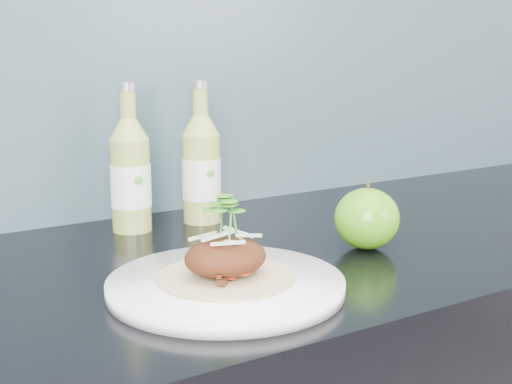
% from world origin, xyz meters
% --- Properties ---
extents(subway_backsplash, '(4.00, 0.02, 0.70)m').
position_xyz_m(subway_backsplash, '(0.00, 1.99, 1.25)').
color(subway_backsplash, '#6891A4').
rests_on(subway_backsplash, kitchen_counter).
extents(dinner_plate, '(0.37, 0.37, 0.02)m').
position_xyz_m(dinner_plate, '(-0.09, 1.57, 0.91)').
color(dinner_plate, white).
rests_on(dinner_plate, kitchen_counter).
extents(pork_taco, '(0.16, 0.16, 0.10)m').
position_xyz_m(pork_taco, '(-0.09, 1.57, 0.94)').
color(pork_taco, tan).
rests_on(pork_taco, dinner_plate).
extents(green_apple, '(0.12, 0.12, 0.10)m').
position_xyz_m(green_apple, '(0.17, 1.62, 0.94)').
color(green_apple, '#3E920F').
rests_on(green_apple, kitchen_counter).
extents(cider_bottle_left, '(0.08, 0.08, 0.23)m').
position_xyz_m(cider_bottle_left, '(-0.07, 1.89, 0.99)').
color(cider_bottle_left, '#98A846').
rests_on(cider_bottle_left, kitchen_counter).
extents(cider_bottle_right, '(0.07, 0.07, 0.23)m').
position_xyz_m(cider_bottle_right, '(0.04, 1.88, 0.99)').
color(cider_bottle_right, '#9DAE48').
rests_on(cider_bottle_right, kitchen_counter).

